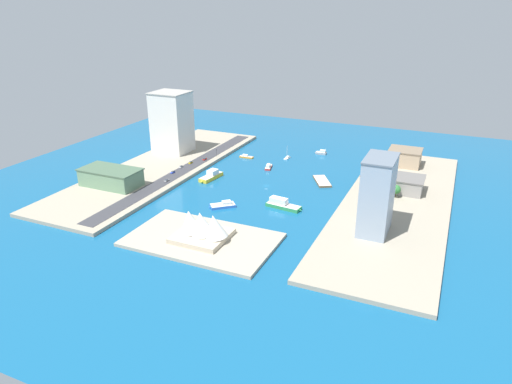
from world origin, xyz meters
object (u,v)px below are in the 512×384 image
at_px(tugboat_red, 268,167).
at_px(tower_tall_glass, 377,195).
at_px(sailboat_small_white, 287,158).
at_px(hotel_broad_white, 172,122).
at_px(barge_flat_brown, 322,181).
at_px(ferry_yellow_fast, 211,176).
at_px(hatchback_blue, 173,172).
at_px(pickup_red, 205,159).
at_px(carpark_squat_concrete, 392,182).
at_px(apartment_midrise_tan, 405,157).
at_px(van_white, 181,167).
at_px(sedan_silver, 167,180).
at_px(water_taxi_orange, 246,157).
at_px(traffic_light_waterfront, 216,152).
at_px(yacht_sleek_gray, 321,152).
at_px(terminal_long_green, 111,177).
at_px(taxi_yellow_cab, 191,162).
at_px(opera_landmark, 202,227).
at_px(catamaran_blue, 223,205).
at_px(ferry_green_doubledeck, 282,204).

relative_size(tugboat_red, tower_tall_glass, 0.31).
distance_m(sailboat_small_white, hotel_broad_white, 109.69).
bearing_deg(sailboat_small_white, barge_flat_brown, 135.62).
xyz_separation_m(ferry_yellow_fast, hatchback_blue, (31.33, 7.43, 0.99)).
distance_m(ferry_yellow_fast, pickup_red, 40.87).
xyz_separation_m(carpark_squat_concrete, hotel_broad_white, (200.56, -15.59, 21.82)).
xyz_separation_m(apartment_midrise_tan, van_white, (169.45, 83.04, -6.07)).
distance_m(hatchback_blue, van_white, 14.26).
height_order(hatchback_blue, sedan_silver, sedan_silver).
bearing_deg(hotel_broad_white, pickup_red, 163.56).
bearing_deg(water_taxi_orange, sailboat_small_white, -160.39).
relative_size(carpark_squat_concrete, hotel_broad_white, 0.81).
relative_size(water_taxi_orange, traffic_light_waterfront, 2.08).
distance_m(yacht_sleek_gray, apartment_midrise_tan, 76.00).
bearing_deg(water_taxi_orange, traffic_light_waterfront, 32.28).
relative_size(barge_flat_brown, van_white, 5.87).
xyz_separation_m(barge_flat_brown, traffic_light_waterfront, (103.52, -18.03, 5.72)).
xyz_separation_m(terminal_long_green, hatchback_blue, (-27.03, -41.54, -5.68)).
distance_m(sailboat_small_white, traffic_light_waterfront, 63.91).
xyz_separation_m(terminal_long_green, taxi_yellow_cab, (-27.43, -68.23, -5.66)).
relative_size(sailboat_small_white, water_taxi_orange, 0.89).
bearing_deg(hotel_broad_white, sailboat_small_white, -164.26).
bearing_deg(apartment_midrise_tan, water_taxi_orange, 12.30).
relative_size(tugboat_red, opera_landmark, 0.46).
xyz_separation_m(carpark_squat_concrete, traffic_light_waterfront, (156.46, -17.47, -1.19)).
height_order(terminal_long_green, hatchback_blue, terminal_long_green).
bearing_deg(yacht_sleek_gray, sailboat_small_white, 46.35).
relative_size(ferry_yellow_fast, hatchback_blue, 5.45).
distance_m(catamaran_blue, sedan_silver, 62.82).
xyz_separation_m(apartment_midrise_tan, opera_landmark, (90.16, 184.38, 0.10)).
bearing_deg(tower_tall_glass, hatchback_blue, -12.66).
xyz_separation_m(apartment_midrise_tan, tower_tall_glass, (0.02, 135.03, 16.42)).
height_order(catamaran_blue, taxi_yellow_cab, taxi_yellow_cab).
bearing_deg(barge_flat_brown, sailboat_small_white, -44.38).
bearing_deg(opera_landmark, van_white, -51.96).
distance_m(sailboat_small_white, terminal_long_green, 155.30).
xyz_separation_m(carpark_squat_concrete, terminal_long_green, (194.58, 77.65, 1.05)).
bearing_deg(tugboat_red, van_white, 28.18).
relative_size(ferry_yellow_fast, sedan_silver, 5.67).
xyz_separation_m(barge_flat_brown, taxi_yellow_cab, (114.22, 8.86, 2.30)).
distance_m(ferry_yellow_fast, traffic_light_waterfront, 50.59).
bearing_deg(terminal_long_green, pickup_red, -112.45).
height_order(ferry_green_doubledeck, hotel_broad_white, hotel_broad_white).
bearing_deg(ferry_yellow_fast, barge_flat_brown, -161.34).
bearing_deg(ferry_green_doubledeck, tower_tall_glass, 166.91).
distance_m(water_taxi_orange, hotel_broad_white, 74.58).
xyz_separation_m(carpark_squat_concrete, taxi_yellow_cab, (167.15, 9.42, -4.61)).
distance_m(catamaran_blue, van_white, 84.95).
distance_m(hotel_broad_white, opera_landmark, 178.95).
relative_size(sailboat_small_white, opera_landmark, 0.38).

